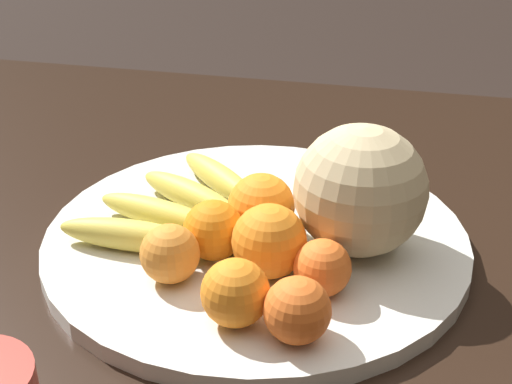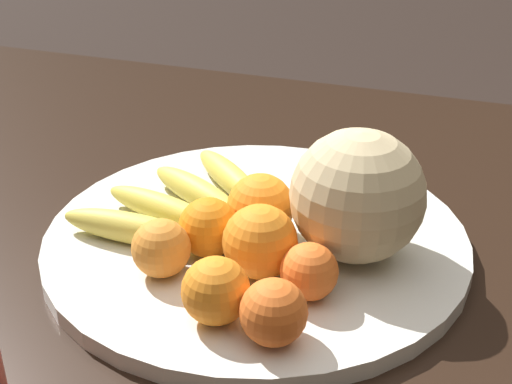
{
  "view_description": "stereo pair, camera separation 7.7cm",
  "coord_description": "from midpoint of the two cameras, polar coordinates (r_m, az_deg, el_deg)",
  "views": [
    {
      "loc": [
        0.21,
        -0.71,
        1.19
      ],
      "look_at": [
        0.05,
        -0.05,
        0.83
      ],
      "focal_mm": 50.0,
      "sensor_mm": 36.0,
      "label": 1
    },
    {
      "loc": [
        0.28,
        -0.69,
        1.19
      ],
      "look_at": [
        0.05,
        -0.05,
        0.83
      ],
      "focal_mm": 50.0,
      "sensor_mm": 36.0,
      "label": 2
    }
  ],
  "objects": [
    {
      "name": "fruit_bowl",
      "position": [
        0.8,
        2.76,
        -3.78
      ],
      "size": [
        0.47,
        0.47,
        0.02
      ],
      "color": "silver",
      "rests_on": "kitchen_table"
    },
    {
      "name": "orange_front_left",
      "position": [
        0.64,
        0.18,
        -8.02
      ],
      "size": [
        0.06,
        0.06,
        0.06
      ],
      "color": "orange",
      "rests_on": "fruit_bowl"
    },
    {
      "name": "orange_side_extra",
      "position": [
        0.74,
        -0.84,
        -2.95
      ],
      "size": [
        0.06,
        0.06,
        0.06
      ],
      "color": "orange",
      "rests_on": "fruit_bowl"
    },
    {
      "name": "orange_back_left",
      "position": [
        0.7,
        3.45,
        -4.08
      ],
      "size": [
        0.08,
        0.08,
        0.08
      ],
      "color": "orange",
      "rests_on": "fruit_bowl"
    },
    {
      "name": "produce_tag",
      "position": [
        0.74,
        1.37,
        -5.33
      ],
      "size": [
        0.08,
        0.04,
        0.0
      ],
      "rotation": [
        0.0,
        0.0,
        -0.18
      ],
      "color": "white",
      "rests_on": "fruit_bowl"
    },
    {
      "name": "orange_top_small",
      "position": [
        0.71,
        -4.54,
        -4.6
      ],
      "size": [
        0.06,
        0.06,
        0.06
      ],
      "color": "orange",
      "rests_on": "fruit_bowl"
    },
    {
      "name": "kitchen_table",
      "position": [
        0.91,
        0.31,
        -7.09
      ],
      "size": [
        1.51,
        1.01,
        0.76
      ],
      "color": "black",
      "rests_on": "ground_plane"
    },
    {
      "name": "melon",
      "position": [
        0.73,
        11.11,
        -0.38
      ],
      "size": [
        0.14,
        0.14,
        0.14
      ],
      "color": "#C6B284",
      "rests_on": "fruit_bowl"
    },
    {
      "name": "orange_back_right",
      "position": [
        0.77,
        3.23,
        -1.27
      ],
      "size": [
        0.07,
        0.07,
        0.07
      ],
      "color": "orange",
      "rests_on": "fruit_bowl"
    },
    {
      "name": "banana_bunch",
      "position": [
        0.82,
        -3.34,
        -0.8
      ],
      "size": [
        0.21,
        0.23,
        0.03
      ],
      "rotation": [
        0.0,
        0.0,
        9.05
      ],
      "color": "#473819",
      "rests_on": "fruit_bowl"
    },
    {
      "name": "orange_front_right",
      "position": [
        0.68,
        7.51,
        -6.43
      ],
      "size": [
        0.06,
        0.06,
        0.06
      ],
      "color": "orange",
      "rests_on": "fruit_bowl"
    },
    {
      "name": "orange_mid_center",
      "position": [
        0.62,
        4.98,
        -9.68
      ],
      "size": [
        0.06,
        0.06,
        0.06
      ],
      "color": "orange",
      "rests_on": "fruit_bowl"
    }
  ]
}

